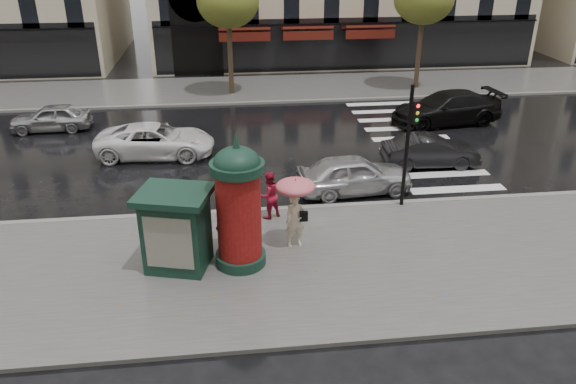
{
  "coord_description": "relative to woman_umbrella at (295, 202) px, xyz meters",
  "views": [
    {
      "loc": [
        -2.48,
        -14.03,
        8.83
      ],
      "look_at": [
        -0.66,
        1.5,
        1.43
      ],
      "focal_mm": 35.0,
      "sensor_mm": 36.0,
      "label": 1
    }
  ],
  "objects": [
    {
      "name": "morris_column",
      "position": [
        -1.67,
        -0.79,
        0.44
      ],
      "size": [
        1.48,
        1.48,
        3.97
      ],
      "color": "#122F23",
      "rests_on": "near_sidewalk"
    },
    {
      "name": "woman_umbrella",
      "position": [
        0.0,
        0.0,
        0.0
      ],
      "size": [
        1.15,
        1.15,
        2.22
      ],
      "color": "beige",
      "rests_on": "near_sidewalk"
    },
    {
      "name": "tree_far_left",
      "position": [
        -1.44,
        17.49,
        3.59
      ],
      "size": [
        3.4,
        3.4,
        6.64
      ],
      "color": "#38281C",
      "rests_on": "ground"
    },
    {
      "name": "newsstand",
      "position": [
        -3.4,
        -0.75,
        -0.27
      ],
      "size": [
        2.28,
        2.07,
        2.32
      ],
      "color": "#122F23",
      "rests_on": "near_sidewalk"
    },
    {
      "name": "car_far_silver",
      "position": [
        -10.13,
        12.18,
        -0.95
      ],
      "size": [
        3.78,
        1.66,
        1.27
      ],
      "primitive_type": "imported",
      "rotation": [
        0.0,
        0.0,
        -1.53
      ],
      "color": "#A3A4A8",
      "rests_on": "ground"
    },
    {
      "name": "far_kerb",
      "position": [
        0.56,
        15.49,
        -1.51
      ],
      "size": [
        90.0,
        0.25,
        0.14
      ],
      "primitive_type": "cube",
      "color": "slate",
      "rests_on": "ground"
    },
    {
      "name": "zebra_crossing",
      "position": [
        6.56,
        9.09,
        -1.58
      ],
      "size": [
        3.6,
        11.75,
        0.01
      ],
      "primitive_type": "cube",
      "color": "silver",
      "rests_on": "ground"
    },
    {
      "name": "traffic_light",
      "position": [
        4.05,
        2.22,
        1.1
      ],
      "size": [
        0.32,
        0.42,
        4.22
      ],
      "color": "black",
      "rests_on": "near_sidewalk"
    },
    {
      "name": "man_burgundy",
      "position": [
        -1.88,
        -0.01,
        -0.5
      ],
      "size": [
        0.96,
        0.64,
        1.92
      ],
      "primitive_type": "imported",
      "rotation": [
        0.0,
        0.0,
        3.18
      ],
      "color": "#430D1B",
      "rests_on": "near_sidewalk"
    },
    {
      "name": "car_white",
      "position": [
        -4.88,
        8.25,
        -0.9
      ],
      "size": [
        5.08,
        2.63,
        1.37
      ],
      "primitive_type": "imported",
      "rotation": [
        0.0,
        0.0,
        1.5
      ],
      "color": "white",
      "rests_on": "ground"
    },
    {
      "name": "car_silver",
      "position": [
        2.63,
        3.69,
        -0.87
      ],
      "size": [
        4.34,
        2.07,
        1.43
      ],
      "primitive_type": "imported",
      "rotation": [
        0.0,
        0.0,
        1.66
      ],
      "color": "silver",
      "rests_on": "ground"
    },
    {
      "name": "near_kerb",
      "position": [
        0.56,
        2.49,
        -1.51
      ],
      "size": [
        90.0,
        0.25,
        0.14
      ],
      "primitive_type": "cube",
      "color": "slate",
      "rests_on": "ground"
    },
    {
      "name": "car_darkgrey",
      "position": [
        6.26,
        5.8,
        -0.95
      ],
      "size": [
        3.92,
        1.51,
        1.27
      ],
      "primitive_type": "imported",
      "rotation": [
        0.0,
        0.0,
        1.53
      ],
      "color": "black",
      "rests_on": "ground"
    },
    {
      "name": "car_black",
      "position": [
        8.91,
        11.02,
        -0.8
      ],
      "size": [
        5.64,
        2.83,
        1.57
      ],
      "primitive_type": "imported",
      "rotation": [
        0.0,
        0.0,
        -1.45
      ],
      "color": "black",
      "rests_on": "ground"
    },
    {
      "name": "far_sidewalk",
      "position": [
        0.56,
        18.49,
        -1.52
      ],
      "size": [
        90.0,
        6.0,
        0.12
      ],
      "primitive_type": "cube",
      "color": "#474744",
      "rests_on": "ground"
    },
    {
      "name": "near_sidewalk",
      "position": [
        0.56,
        -1.01,
        -1.52
      ],
      "size": [
        90.0,
        7.0,
        0.12
      ],
      "primitive_type": "cube",
      "color": "#474744",
      "rests_on": "ground"
    },
    {
      "name": "woman_red",
      "position": [
        -0.63,
        1.89,
        -0.66
      ],
      "size": [
        0.98,
        0.91,
        1.61
      ],
      "primitive_type": "imported",
      "rotation": [
        0.0,
        0.0,
        3.64
      ],
      "color": "maroon",
      "rests_on": "near_sidewalk"
    },
    {
      "name": "ground",
      "position": [
        0.56,
        -0.51,
        -1.58
      ],
      "size": [
        160.0,
        160.0,
        0.0
      ],
      "primitive_type": "plane",
      "color": "black",
      "rests_on": "ground"
    }
  ]
}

